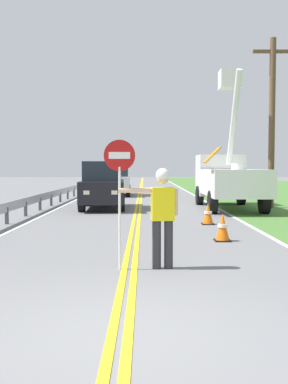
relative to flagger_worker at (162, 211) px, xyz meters
The scene contains 14 objects.
ground_plane 3.41m from the flagger_worker, 100.48° to the right, with size 160.00×160.00×0.00m, color slate.
centerline_yellow_left 16.85m from the flagger_worker, 92.32° to the left, with size 0.11×110.00×0.01m, color yellow.
centerline_yellow_right 16.85m from the flagger_worker, 91.71° to the left, with size 0.11×110.00×0.01m, color yellow.
edge_line_right 17.10m from the flagger_worker, 79.85° to the left, with size 0.12×110.00×0.01m, color silver.
edge_line_left 17.35m from the flagger_worker, 104.00° to the left, with size 0.12×110.00×0.01m, color silver.
flagger_worker is the anchor object (origin of this frame).
stop_sign_paddle 1.02m from the flagger_worker, behind, with size 0.56×0.04×2.33m.
utility_bucket_truck 12.53m from the flagger_worker, 74.01° to the left, with size 2.70×6.82×6.11m.
oncoming_suv_nearest 11.89m from the flagger_worker, 100.46° to the left, with size 2.09×4.68×2.10m.
oncoming_suv_second 21.13m from the flagger_worker, 95.95° to the left, with size 2.02×4.65×2.10m.
utility_pole_near 13.58m from the flagger_worker, 65.69° to the left, with size 1.80×0.28×7.63m.
traffic_cone_lead 3.48m from the flagger_worker, 61.25° to the left, with size 0.40×0.40×0.70m.
traffic_cone_mid 6.51m from the flagger_worker, 74.35° to the left, with size 0.40×0.40×0.70m.
guardrail_left_shoulder 12.93m from the flagger_worker, 111.76° to the left, with size 0.10×32.00×0.71m.
Camera 1 is at (0.26, -4.73, 1.83)m, focal length 41.16 mm.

